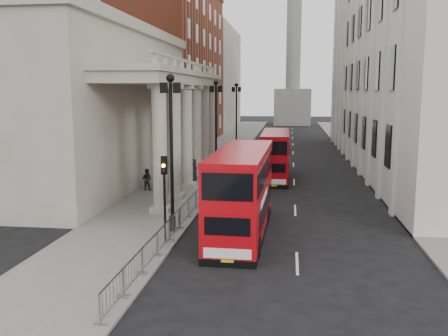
% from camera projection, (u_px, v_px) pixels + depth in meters
% --- Properties ---
extents(ground, '(260.00, 260.00, 0.00)m').
position_uv_depth(ground, '(165.00, 257.00, 22.92)').
color(ground, black).
rests_on(ground, ground).
extents(sidewalk_west, '(6.00, 140.00, 0.12)m').
position_uv_depth(sidewalk_west, '(208.00, 163.00, 52.68)').
color(sidewalk_west, slate).
rests_on(sidewalk_west, ground).
extents(sidewalk_east, '(3.00, 140.00, 0.12)m').
position_uv_depth(sidewalk_east, '(368.00, 166.00, 50.55)').
color(sidewalk_east, slate).
rests_on(sidewalk_east, ground).
extents(kerb, '(0.20, 140.00, 0.14)m').
position_uv_depth(kerb, '(235.00, 163.00, 52.30)').
color(kerb, slate).
rests_on(kerb, ground).
extents(portico_building, '(9.00, 28.00, 12.00)m').
position_uv_depth(portico_building, '(94.00, 110.00, 40.99)').
color(portico_building, gray).
rests_on(portico_building, ground).
extents(brick_building, '(9.00, 32.00, 22.00)m').
position_uv_depth(brick_building, '(175.00, 66.00, 69.61)').
color(brick_building, brown).
rests_on(brick_building, ground).
extents(west_building_far, '(9.00, 30.00, 20.00)m').
position_uv_depth(west_building_far, '(211.00, 79.00, 101.11)').
color(west_building_far, gray).
rests_on(west_building_far, ground).
extents(east_building, '(8.00, 55.00, 25.00)m').
position_uv_depth(east_building, '(396.00, 41.00, 50.27)').
color(east_building, beige).
rests_on(east_building, ground).
extents(monument_column, '(8.00, 8.00, 54.20)m').
position_uv_depth(monument_column, '(293.00, 52.00, 109.81)').
color(monument_column, '#60605E').
rests_on(monument_column, ground).
extents(lamp_post_south, '(1.05, 0.44, 8.32)m').
position_uv_depth(lamp_post_south, '(171.00, 142.00, 26.16)').
color(lamp_post_south, black).
rests_on(lamp_post_south, sidewalk_west).
extents(lamp_post_mid, '(1.05, 0.44, 8.32)m').
position_uv_depth(lamp_post_mid, '(216.00, 123.00, 41.83)').
color(lamp_post_mid, black).
rests_on(lamp_post_mid, sidewalk_west).
extents(lamp_post_north, '(1.05, 0.44, 8.32)m').
position_uv_depth(lamp_post_north, '(236.00, 114.00, 57.51)').
color(lamp_post_north, black).
rests_on(lamp_post_north, sidewalk_west).
extents(traffic_light, '(0.28, 0.33, 4.30)m').
position_uv_depth(traffic_light, '(164.00, 183.00, 24.45)').
color(traffic_light, black).
rests_on(traffic_light, sidewalk_west).
extents(crowd_barriers, '(0.50, 18.75, 1.10)m').
position_uv_depth(crowd_barriers, '(169.00, 230.00, 25.04)').
color(crowd_barriers, gray).
rests_on(crowd_barriers, sidewalk_west).
extents(bus_near, '(2.78, 10.56, 4.54)m').
position_uv_depth(bus_near, '(242.00, 191.00, 26.25)').
color(bus_near, '#BB080F').
rests_on(bus_near, ground).
extents(bus_far, '(2.36, 9.47, 4.08)m').
position_uv_depth(bus_far, '(276.00, 154.00, 43.04)').
color(bus_far, '#AC070E').
rests_on(bus_far, ground).
extents(pedestrian_a, '(0.78, 0.69, 1.79)m').
position_uv_depth(pedestrian_a, '(157.00, 177.00, 38.23)').
color(pedestrian_a, black).
rests_on(pedestrian_a, sidewalk_west).
extents(pedestrian_b, '(0.87, 0.72, 1.64)m').
position_uv_depth(pedestrian_b, '(147.00, 179.00, 37.67)').
color(pedestrian_b, black).
rests_on(pedestrian_b, sidewalk_west).
extents(pedestrian_c, '(1.06, 0.95, 1.83)m').
position_uv_depth(pedestrian_c, '(193.00, 170.00, 41.77)').
color(pedestrian_c, black).
rests_on(pedestrian_c, sidewalk_west).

